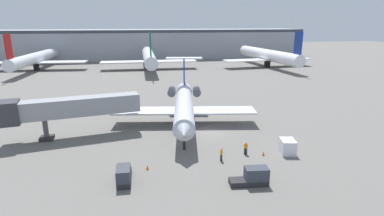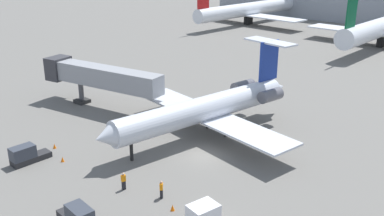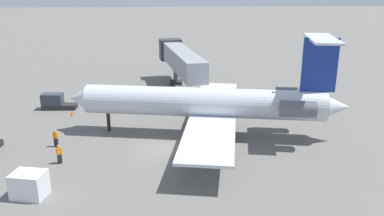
% 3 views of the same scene
% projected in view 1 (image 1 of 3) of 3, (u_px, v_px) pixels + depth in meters
% --- Properties ---
extents(ground_plane, '(400.00, 400.00, 0.10)m').
position_uv_depth(ground_plane, '(209.00, 133.00, 47.04)').
color(ground_plane, '#66635E').
extents(regional_jet, '(23.78, 27.57, 9.88)m').
position_uv_depth(regional_jet, '(184.00, 104.00, 49.99)').
color(regional_jet, silver).
rests_on(regional_jet, ground_plane).
extents(jet_bridge, '(18.94, 6.07, 6.11)m').
position_uv_depth(jet_bridge, '(66.00, 108.00, 44.00)').
color(jet_bridge, gray).
rests_on(jet_bridge, ground_plane).
extents(ground_crew_marshaller, '(0.45, 0.48, 1.69)m').
position_uv_depth(ground_crew_marshaller, '(246.00, 148.00, 39.04)').
color(ground_crew_marshaller, black).
rests_on(ground_crew_marshaller, ground_plane).
extents(ground_crew_loader, '(0.35, 0.45, 1.69)m').
position_uv_depth(ground_crew_loader, '(221.00, 154.00, 37.19)').
color(ground_crew_loader, black).
rests_on(ground_crew_loader, ground_plane).
extents(baggage_tug_lead, '(4.14, 1.86, 1.90)m').
position_uv_depth(baggage_tug_lead, '(253.00, 177.00, 31.79)').
color(baggage_tug_lead, '#262628').
rests_on(baggage_tug_lead, ground_plane).
extents(baggage_tug_trailing, '(1.58, 4.06, 1.90)m').
position_uv_depth(baggage_tug_trailing, '(124.00, 175.00, 32.16)').
color(baggage_tug_trailing, '#262628').
rests_on(baggage_tug_trailing, ground_plane).
extents(cargo_container_uld, '(2.19, 2.60, 1.86)m').
position_uv_depth(cargo_container_uld, '(287.00, 147.00, 39.33)').
color(cargo_container_uld, silver).
rests_on(cargo_container_uld, ground_plane).
extents(traffic_cone_near, '(0.36, 0.36, 0.55)m').
position_uv_depth(traffic_cone_near, '(147.00, 167.00, 35.14)').
color(traffic_cone_near, orange).
rests_on(traffic_cone_near, ground_plane).
extents(traffic_cone_mid, '(0.36, 0.36, 0.55)m').
position_uv_depth(traffic_cone_mid, '(263.00, 154.00, 38.84)').
color(traffic_cone_mid, orange).
rests_on(traffic_cone_mid, ground_plane).
extents(traffic_cone_far, '(0.36, 0.36, 0.55)m').
position_uv_depth(traffic_cone_far, '(117.00, 165.00, 35.67)').
color(traffic_cone_far, orange).
rests_on(traffic_cone_far, ground_plane).
extents(terminal_building, '(138.02, 20.53, 13.07)m').
position_uv_depth(terminal_building, '(154.00, 44.00, 141.99)').
color(terminal_building, '#8C939E').
rests_on(terminal_building, ground_plane).
extents(parked_airliner_west_end, '(34.77, 41.11, 13.10)m').
position_uv_depth(parked_airliner_west_end, '(35.00, 58.00, 106.36)').
color(parked_airliner_west_end, silver).
rests_on(parked_airliner_west_end, ground_plane).
extents(parked_airliner_west_mid, '(33.79, 40.15, 13.47)m').
position_uv_depth(parked_airliner_west_mid, '(149.00, 57.00, 108.68)').
color(parked_airliner_west_mid, silver).
rests_on(parked_airliner_west_mid, ground_plane).
extents(parked_airliner_centre, '(34.48, 40.81, 13.52)m').
position_uv_depth(parked_airliner_centre, '(268.00, 55.00, 114.40)').
color(parked_airliner_centre, white).
rests_on(parked_airliner_centre, ground_plane).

